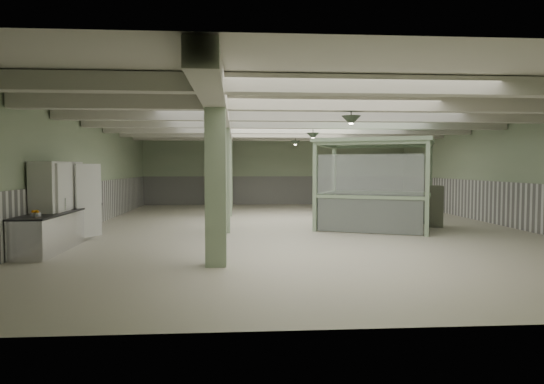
{
  "coord_description": "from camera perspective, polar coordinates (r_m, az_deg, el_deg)",
  "views": [
    {
      "loc": [
        -2.07,
        -15.82,
        2.02
      ],
      "look_at": [
        -1.09,
        -2.21,
        1.3
      ],
      "focal_mm": 32.0,
      "sensor_mm": 36.0,
      "label": 1
    }
  ],
  "objects": [
    {
      "name": "beam_g",
      "position": [
        23.45,
        0.95,
        6.43
      ],
      "size": [
        13.9,
        0.35,
        0.32
      ],
      "primitive_type": "cube",
      "color": "beige",
      "rests_on": "ceiling"
    },
    {
      "name": "beam_b",
      "position": [
        11.11,
        6.75,
        10.25
      ],
      "size": [
        13.9,
        0.35,
        0.32
      ],
      "primitive_type": "cube",
      "color": "beige",
      "rests_on": "ceiling"
    },
    {
      "name": "walkin_cooler",
      "position": [
        13.56,
        -23.75,
        -1.37
      ],
      "size": [
        0.96,
        2.27,
        2.08
      ],
      "color": "silver",
      "rests_on": "floor"
    },
    {
      "name": "column_b",
      "position": [
        14.83,
        -5.8,
        2.15
      ],
      "size": [
        0.42,
        0.42,
        3.6
      ],
      "primitive_type": "cube",
      "color": "#97AE8C",
      "rests_on": "floor"
    },
    {
      "name": "column_d",
      "position": [
        23.83,
        -5.17,
        2.47
      ],
      "size": [
        0.42,
        0.42,
        3.6
      ],
      "primitive_type": "cube",
      "color": "#97AE8C",
      "rests_on": "floor"
    },
    {
      "name": "beam_f",
      "position": [
        20.97,
        1.56,
        6.84
      ],
      "size": [
        13.9,
        0.35,
        0.32
      ],
      "primitive_type": "cube",
      "color": "beige",
      "rests_on": "ceiling"
    },
    {
      "name": "wainscot_right",
      "position": [
        18.27,
        25.57,
        -1.27
      ],
      "size": [
        0.05,
        19.9,
        1.5
      ],
      "primitive_type": "cube",
      "color": "silver",
      "rests_on": "floor"
    },
    {
      "name": "column_a",
      "position": [
        9.83,
        -6.64,
        1.73
      ],
      "size": [
        0.42,
        0.42,
        3.6
      ],
      "primitive_type": "cube",
      "color": "#97AE8C",
      "rests_on": "floor"
    },
    {
      "name": "girder",
      "position": [
        15.89,
        -5.72,
        7.91
      ],
      "size": [
        0.45,
        19.9,
        0.4
      ],
      "primitive_type": "cube",
      "color": "beige",
      "rests_on": "ceiling"
    },
    {
      "name": "prep_counter",
      "position": [
        13.54,
        -23.43,
        -3.84
      ],
      "size": [
        0.8,
        4.57,
        0.91
      ],
      "color": "silver",
      "rests_on": "floor"
    },
    {
      "name": "beam_d",
      "position": [
        16.02,
        3.35,
        8.03
      ],
      "size": [
        13.9,
        0.35,
        0.32
      ],
      "primitive_type": "cube",
      "color": "beige",
      "rests_on": "ceiling"
    },
    {
      "name": "beam_c",
      "position": [
        13.55,
        4.73,
        8.94
      ],
      "size": [
        13.9,
        0.35,
        0.32
      ],
      "primitive_type": "cube",
      "color": "beige",
      "rests_on": "ceiling"
    },
    {
      "name": "veg_colander",
      "position": [
        13.84,
        -23.45,
        -1.5
      ],
      "size": [
        0.5,
        0.5,
        0.18
      ],
      "primitive_type": null,
      "rotation": [
        0.0,
        0.0,
        0.33
      ],
      "color": "#414247",
      "rests_on": "prep_counter"
    },
    {
      "name": "wainscot_back",
      "position": [
        25.91,
        0.46,
        0.2
      ],
      "size": [
        13.9,
        0.05,
        1.5
      ],
      "primitive_type": "cube",
      "color": "silver",
      "rests_on": "floor"
    },
    {
      "name": "pendant_mid",
      "position": [
        16.55,
        4.84,
        6.57
      ],
      "size": [
        0.44,
        0.44,
        0.22
      ],
      "primitive_type": "cone",
      "rotation": [
        3.14,
        0.0,
        0.0
      ],
      "color": "#2D3A2C",
      "rests_on": "ceiling"
    },
    {
      "name": "wall_front",
      "position": [
        6.18,
        15.43,
        0.9
      ],
      "size": [
        14.0,
        0.02,
        3.6
      ],
      "primitive_type": "cube",
      "color": "#9CAC89",
      "rests_on": "floor"
    },
    {
      "name": "pitcher_far",
      "position": [
        14.4,
        -21.62,
        -1.02
      ],
      "size": [
        0.29,
        0.31,
        0.32
      ],
      "primitive_type": null,
      "rotation": [
        0.0,
        0.0,
        0.39
      ],
      "color": "silver",
      "rests_on": "prep_counter"
    },
    {
      "name": "floor",
      "position": [
        16.08,
        3.31,
        -4.2
      ],
      "size": [
        20.0,
        20.0,
        0.0
      ],
      "primitive_type": "plane",
      "color": "beige",
      "rests_on": "ground"
    },
    {
      "name": "wall_right",
      "position": [
        18.24,
        25.71,
        2.03
      ],
      "size": [
        0.02,
        20.0,
        3.6
      ],
      "primitive_type": "cube",
      "color": "#9CAC89",
      "rests_on": "floor"
    },
    {
      "name": "beam_e",
      "position": [
        18.49,
        2.33,
        7.36
      ],
      "size": [
        13.9,
        0.35,
        0.32
      ],
      "primitive_type": "cube",
      "color": "beige",
      "rests_on": "ceiling"
    },
    {
      "name": "pendant_back",
      "position": [
        21.5,
        2.76,
        5.76
      ],
      "size": [
        0.44,
        0.44,
        0.22
      ],
      "primitive_type": "cone",
      "rotation": [
        3.14,
        0.0,
        0.0
      ],
      "color": "#2D3A2C",
      "rests_on": "ceiling"
    },
    {
      "name": "beam_a",
      "position": [
        8.69,
        9.93,
        12.26
      ],
      "size": [
        13.9,
        0.35,
        0.32
      ],
      "primitive_type": "cube",
      "color": "beige",
      "rests_on": "ceiling"
    },
    {
      "name": "filing_cabinet",
      "position": [
        17.12,
        18.58,
        -1.59
      ],
      "size": [
        0.56,
        0.71,
        1.38
      ],
      "primitive_type": "cube",
      "rotation": [
        0.0,
        0.0,
        -0.19
      ],
      "color": "#5D6151",
      "rests_on": "floor"
    },
    {
      "name": "wainscot_left",
      "position": [
        16.61,
        -21.3,
        -1.57
      ],
      "size": [
        0.05,
        19.9,
        1.5
      ],
      "primitive_type": "cube",
      "color": "silver",
      "rests_on": "floor"
    },
    {
      "name": "orange_bowl",
      "position": [
        12.06,
        -26.04,
        -2.42
      ],
      "size": [
        0.25,
        0.25,
        0.08
      ],
      "primitive_type": "cylinder",
      "rotation": [
        0.0,
        0.0,
        0.13
      ],
      "color": "#B2B2B7",
      "rests_on": "prep_counter"
    },
    {
      "name": "wall_left",
      "position": [
        16.57,
        -21.45,
        2.05
      ],
      "size": [
        0.02,
        20.0,
        3.6
      ],
      "primitive_type": "cube",
      "color": "#9CAC89",
      "rests_on": "floor"
    },
    {
      "name": "pitcher_near",
      "position": [
        15.29,
        -20.61,
        -0.91
      ],
      "size": [
        0.21,
        0.23,
        0.25
      ],
      "primitive_type": null,
      "rotation": [
        0.0,
        0.0,
        -0.27
      ],
      "color": "silver",
      "rests_on": "prep_counter"
    },
    {
      "name": "ceiling",
      "position": [
        16.03,
        3.35,
        8.67
      ],
      "size": [
        14.0,
        20.0,
        0.02
      ],
      "primitive_type": "cube",
      "color": "beige",
      "rests_on": "wall_back"
    },
    {
      "name": "guard_booth",
      "position": [
        16.11,
        12.07,
        2.6
      ],
      "size": [
        4.49,
        4.21,
        2.89
      ],
      "rotation": [
        0.0,
        0.0,
        -0.41
      ],
      "color": "#90AA88",
      "rests_on": "floor"
    },
    {
      "name": "wall_back",
      "position": [
        25.9,
        0.46,
        2.52
      ],
      "size": [
        14.0,
        0.02,
        3.6
      ],
      "primitive_type": "cube",
      "color": "#9CAC89",
      "rests_on": "floor"
    },
    {
      "name": "pendant_front",
      "position": [
        11.17,
        9.29,
        8.28
      ],
      "size": [
        0.44,
        0.44,
        0.22
      ],
      "primitive_type": "cone",
      "rotation": [
        3.14,
        0.0,
        0.0
      ],
      "color": "#2D3A2C",
      "rests_on": "ceiling"
    },
    {
      "name": "column_c",
      "position": [
        19.83,
        -5.38,
        2.37
      ],
      "size": [
        0.42,
        0.42,
        3.6
      ],
      "primitive_type": "cube",
      "color": "#97AE8C",
      "rests_on": "floor"
    }
  ]
}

